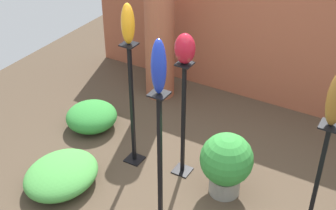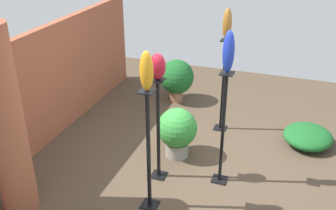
# 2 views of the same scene
# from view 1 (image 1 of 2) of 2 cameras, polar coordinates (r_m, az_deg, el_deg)

# --- Properties ---
(ground_plane) EXTENTS (8.00, 8.00, 0.00)m
(ground_plane) POSITION_cam_1_polar(r_m,az_deg,el_deg) (5.19, 2.46, -11.33)
(ground_plane) COLOR #4C3D2D
(brick_wall_back) EXTENTS (5.60, 0.12, 1.75)m
(brick_wall_back) POSITION_cam_1_polar(r_m,az_deg,el_deg) (6.52, 12.47, 7.15)
(brick_wall_back) COLOR #9E5138
(brick_wall_back) RESTS_ON ground
(brick_pillar) EXTENTS (0.41, 0.41, 2.26)m
(brick_pillar) POSITION_cam_1_polar(r_m,az_deg,el_deg) (6.43, -1.05, 10.08)
(brick_pillar) COLOR #9E5138
(brick_pillar) RESTS_ON ground
(pedestal_bronze) EXTENTS (0.20, 0.20, 1.51)m
(pedestal_bronze) POSITION_cam_1_polar(r_m,az_deg,el_deg) (4.35, 17.25, -11.12)
(pedestal_bronze) COLOR black
(pedestal_bronze) RESTS_ON ground
(pedestal_ruby) EXTENTS (0.20, 0.20, 1.42)m
(pedestal_ruby) POSITION_cam_1_polar(r_m,az_deg,el_deg) (5.13, 1.87, -2.47)
(pedestal_ruby) COLOR black
(pedestal_ruby) RESTS_ON ground
(pedestal_cobalt) EXTENTS (0.20, 0.20, 1.54)m
(pedestal_cobalt) POSITION_cam_1_polar(r_m,az_deg,el_deg) (4.47, -0.99, -7.64)
(pedestal_cobalt) COLOR black
(pedestal_cobalt) RESTS_ON ground
(pedestal_amber) EXTENTS (0.20, 0.20, 1.54)m
(pedestal_amber) POSITION_cam_1_polar(r_m,az_deg,el_deg) (5.28, -4.39, -0.66)
(pedestal_amber) COLOR black
(pedestal_amber) RESTS_ON ground
(art_vase_bronze) EXTENTS (0.15, 0.14, 0.48)m
(art_vase_bronze) POSITION_cam_1_polar(r_m,az_deg,el_deg) (3.73, 19.84, 0.70)
(art_vase_bronze) COLOR brown
(art_vase_bronze) RESTS_ON pedestal_bronze
(art_vase_ruby) EXTENTS (0.22, 0.20, 0.33)m
(art_vase_ruby) POSITION_cam_1_polar(r_m,az_deg,el_deg) (4.65, 2.07, 6.88)
(art_vase_ruby) COLOR maroon
(art_vase_ruby) RESTS_ON pedestal_ruby
(art_vase_cobalt) EXTENTS (0.13, 0.14, 0.51)m
(art_vase_cobalt) POSITION_cam_1_polar(r_m,az_deg,el_deg) (3.86, -1.14, 4.68)
(art_vase_cobalt) COLOR #192D9E
(art_vase_cobalt) RESTS_ON pedestal_cobalt
(art_vase_amber) EXTENTS (0.14, 0.15, 0.44)m
(art_vase_amber) POSITION_cam_1_polar(r_m,az_deg,el_deg) (4.78, -4.92, 9.83)
(art_vase_amber) COLOR orange
(art_vase_amber) RESTS_ON pedestal_amber
(potted_plant_back_center) EXTENTS (0.57, 0.57, 0.75)m
(potted_plant_back_center) POSITION_cam_1_polar(r_m,az_deg,el_deg) (5.03, 7.12, -6.93)
(potted_plant_back_center) COLOR gray
(potted_plant_back_center) RESTS_ON ground
(foliage_bed_east) EXTENTS (0.77, 0.90, 0.29)m
(foliage_bed_east) POSITION_cam_1_polar(r_m,az_deg,el_deg) (5.39, -12.87, -8.26)
(foliage_bed_east) COLOR #479942
(foliage_bed_east) RESTS_ON ground
(foliage_bed_center) EXTENTS (0.66, 0.68, 0.33)m
(foliage_bed_center) POSITION_cam_1_polar(r_m,az_deg,el_deg) (6.22, -9.30, -1.39)
(foliage_bed_center) COLOR #338C38
(foliage_bed_center) RESTS_ON ground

